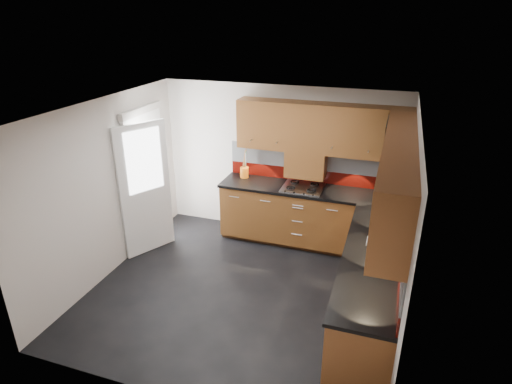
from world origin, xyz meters
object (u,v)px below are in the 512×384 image
(utensil_pot, at_px, (244,171))
(food_processor, at_px, (378,230))
(gas_hob, at_px, (303,188))
(toaster, at_px, (394,191))

(utensil_pot, distance_m, food_processor, 2.60)
(gas_hob, distance_m, utensil_pot, 1.00)
(utensil_pot, relative_size, food_processor, 1.53)
(utensil_pot, bearing_deg, gas_hob, -9.38)
(utensil_pot, relative_size, toaster, 1.60)
(food_processor, bearing_deg, utensil_pot, 146.32)
(gas_hob, relative_size, utensil_pot, 1.26)
(gas_hob, height_order, toaster, toaster)
(utensil_pot, xyz_separation_m, food_processor, (2.16, -1.44, 0.04))
(utensil_pot, height_order, toaster, utensil_pot)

